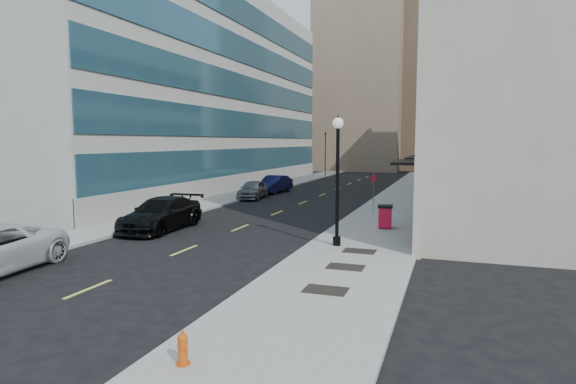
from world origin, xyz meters
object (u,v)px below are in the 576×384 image
Objects in this scene: car_black_pickup at (161,214)px; urn_planter at (420,215)px; car_blue_sedan at (274,184)px; sign_post at (373,187)px; lamppost at (338,169)px; trash_bin at (385,216)px; fire_hydrant at (183,348)px; traffic_signal at (325,135)px; car_silver_sedan at (253,190)px.

car_black_pickup is 6.93× the size of urn_planter.
sign_post is (11.20, -11.17, 1.06)m from car_blue_sedan.
car_black_pickup is at bearing 172.36° from lamppost.
trash_bin is at bearing -135.24° from urn_planter.
lamppost is (10.26, -1.38, 2.74)m from car_black_pickup.
trash_bin is 0.22× the size of lamppost.
car_black_pickup is 8.30× the size of fire_hydrant.
car_silver_sedan is at bearing -88.51° from traffic_signal.
sign_post is (11.20, -6.01, 1.09)m from car_silver_sedan.
sign_post is at bearing -39.31° from car_blue_sedan.
traffic_signal is 5.46× the size of trash_bin.
trash_bin is at bearing -46.66° from car_blue_sedan.
car_silver_sedan is 16.95m from trash_bin.
trash_bin is at bearing 73.81° from lamppost.
car_silver_sedan is at bearing 124.37° from lamppost.
fire_hydrant is at bearing -78.36° from traffic_signal.
car_blue_sedan is 20.74m from trash_bin.
car_silver_sedan is 17.28m from urn_planter.
lamppost reaches higher than car_black_pickup.
sign_post is at bearing 111.98° from fire_hydrant.
car_black_pickup is 1.32× the size of car_silver_sedan.
car_black_pickup reaches higher than car_silver_sedan.
car_black_pickup reaches higher than car_blue_sedan.
sign_post is at bearing 39.62° from car_black_pickup.
lamppost is at bearing -74.66° from traffic_signal.
lamppost is at bearing 111.23° from fire_hydrant.
traffic_signal is 22.39m from car_blue_sedan.
traffic_signal is 7.86× the size of urn_planter.
traffic_signal is at bearing 90.62° from car_black_pickup.
traffic_signal is 1.50× the size of car_silver_sedan.
traffic_signal reaches higher than fire_hydrant.
fire_hydrant is 0.58× the size of trash_bin.
sign_post reaches higher than fire_hydrant.
trash_bin is (11.75, 3.76, -0.06)m from car_black_pickup.
lamppost is 10.51m from sign_post.
trash_bin is at bearing -70.70° from traffic_signal.
traffic_signal is at bearing 105.34° from lamppost.
car_silver_sedan is at bearing 132.65° from trash_bin.
sign_post is (-1.49, 5.24, 1.04)m from trash_bin.
car_blue_sedan is 6.70× the size of fire_hydrant.
fire_hydrant is at bearing -91.65° from lamppost.
car_black_pickup is 17.15m from fire_hydrant.
car_black_pickup is (1.64, -42.00, -4.82)m from traffic_signal.
sign_post is (11.90, -33.01, -3.84)m from traffic_signal.
lamppost reaches higher than sign_post.
traffic_signal is at bearing 112.45° from urn_planter.
car_black_pickup is at bearing -149.83° from sign_post.
trash_bin is (13.39, -38.24, -4.88)m from traffic_signal.
car_silver_sedan is (0.70, -27.00, -4.92)m from traffic_signal.
car_silver_sedan is at bearing 146.45° from urn_planter.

